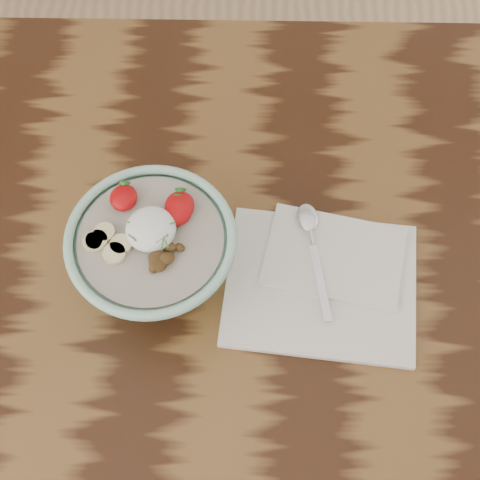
% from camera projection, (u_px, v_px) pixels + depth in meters
% --- Properties ---
extents(table, '(1.60, 0.90, 0.75)m').
position_uv_depth(table, '(301.00, 311.00, 0.93)').
color(table, black).
rests_on(table, ground).
extents(breakfast_bowl, '(0.20, 0.20, 0.13)m').
position_uv_depth(breakfast_bowl, '(154.00, 254.00, 0.79)').
color(breakfast_bowl, '#9DD4BA').
rests_on(breakfast_bowl, table).
extents(napkin, '(0.26, 0.22, 0.01)m').
position_uv_depth(napkin, '(323.00, 279.00, 0.84)').
color(napkin, silver).
rests_on(napkin, table).
extents(spoon, '(0.04, 0.16, 0.01)m').
position_uv_depth(spoon, '(311.00, 233.00, 0.86)').
color(spoon, silver).
rests_on(spoon, napkin).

